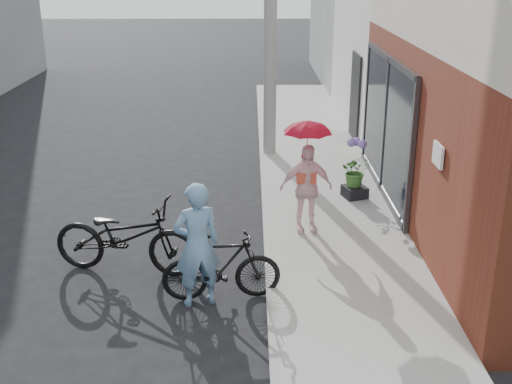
{
  "coord_description": "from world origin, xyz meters",
  "views": [
    {
      "loc": [
        0.68,
        -7.9,
        4.3
      ],
      "look_at": [
        0.75,
        0.75,
        1.1
      ],
      "focal_mm": 45.0,
      "sensor_mm": 36.0,
      "label": 1
    }
  ],
  "objects_px": {
    "officer": "(197,245)",
    "bike_right": "(221,267)",
    "bike_left": "(126,236)",
    "planter": "(355,192)",
    "kimono_woman": "(306,188)"
  },
  "relations": [
    {
      "from": "bike_left",
      "to": "bike_right",
      "type": "xyz_separation_m",
      "value": [
        1.39,
        -0.79,
        -0.08
      ]
    },
    {
      "from": "bike_left",
      "to": "planter",
      "type": "bearing_deg",
      "value": -43.1
    },
    {
      "from": "officer",
      "to": "bike_right",
      "type": "xyz_separation_m",
      "value": [
        0.3,
        0.12,
        -0.37
      ]
    },
    {
      "from": "bike_right",
      "to": "planter",
      "type": "distance_m",
      "value": 4.18
    },
    {
      "from": "officer",
      "to": "bike_left",
      "type": "relative_size",
      "value": 0.8
    },
    {
      "from": "bike_right",
      "to": "officer",
      "type": "bearing_deg",
      "value": 105.54
    },
    {
      "from": "bike_right",
      "to": "kimono_woman",
      "type": "xyz_separation_m",
      "value": [
        1.26,
        1.98,
        0.37
      ]
    },
    {
      "from": "bike_left",
      "to": "bike_right",
      "type": "bearing_deg",
      "value": -108.78
    },
    {
      "from": "officer",
      "to": "planter",
      "type": "relative_size",
      "value": 4.28
    },
    {
      "from": "officer",
      "to": "planter",
      "type": "height_order",
      "value": "officer"
    },
    {
      "from": "officer",
      "to": "kimono_woman",
      "type": "xyz_separation_m",
      "value": [
        1.56,
        2.09,
        0.0
      ]
    },
    {
      "from": "bike_right",
      "to": "kimono_woman",
      "type": "bearing_deg",
      "value": -38.24
    },
    {
      "from": "officer",
      "to": "kimono_woman",
      "type": "height_order",
      "value": "officer"
    },
    {
      "from": "bike_left",
      "to": "bike_right",
      "type": "distance_m",
      "value": 1.6
    },
    {
      "from": "bike_right",
      "to": "kimono_woman",
      "type": "relative_size",
      "value": 1.08
    }
  ]
}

